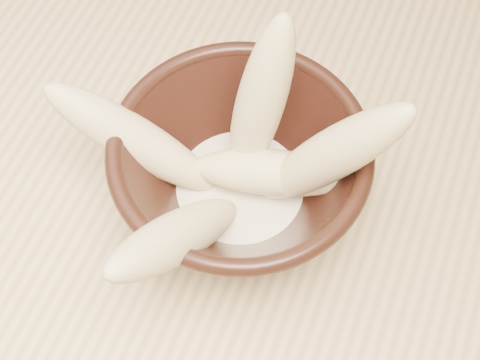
% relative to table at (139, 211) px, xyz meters
% --- Properties ---
extents(table, '(1.20, 0.80, 0.75)m').
position_rel_table_xyz_m(table, '(0.00, 0.00, 0.00)').
color(table, '#DFB77A').
rests_on(table, ground).
extents(bowl, '(0.19, 0.19, 0.11)m').
position_rel_table_xyz_m(bowl, '(0.11, 0.00, 0.14)').
color(bowl, black).
rests_on(bowl, table).
extents(milk_puddle, '(0.11, 0.11, 0.02)m').
position_rel_table_xyz_m(milk_puddle, '(0.11, 0.00, 0.11)').
color(milk_puddle, beige).
rests_on(milk_puddle, bowl).
extents(banana_upright, '(0.06, 0.09, 0.16)m').
position_rel_table_xyz_m(banana_upright, '(0.11, 0.04, 0.19)').
color(banana_upright, '#D9C480').
rests_on(banana_upright, bowl).
extents(banana_left, '(0.14, 0.05, 0.12)m').
position_rel_table_xyz_m(banana_left, '(0.03, -0.01, 0.16)').
color(banana_left, '#D9C480').
rests_on(banana_left, bowl).
extents(banana_right, '(0.12, 0.06, 0.16)m').
position_rel_table_xyz_m(banana_right, '(0.17, 0.02, 0.19)').
color(banana_right, '#D9C480').
rests_on(banana_right, bowl).
extents(banana_across, '(0.13, 0.06, 0.05)m').
position_rel_table_xyz_m(banana_across, '(0.13, 0.01, 0.15)').
color(banana_across, '#D9C480').
rests_on(banana_across, bowl).
extents(banana_front, '(0.07, 0.15, 0.13)m').
position_rel_table_xyz_m(banana_front, '(0.09, -0.07, 0.17)').
color(banana_front, '#D9C480').
rests_on(banana_front, bowl).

